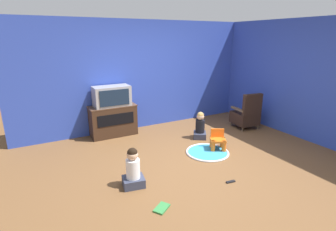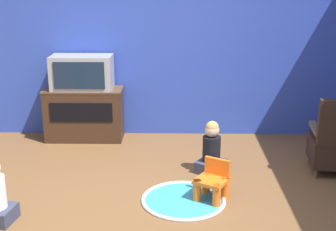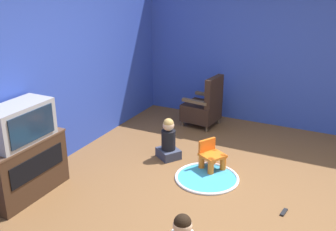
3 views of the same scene
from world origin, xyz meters
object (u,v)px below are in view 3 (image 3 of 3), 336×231
tv_cabinet (25,167)px  black_armchair (204,107)px  remote_control (284,212)px  child_watching_center (168,141)px  yellow_kid_chair (212,157)px  television (19,123)px

tv_cabinet → black_armchair: size_ratio=1.16×
black_armchair → tv_cabinet: bearing=-13.3°
tv_cabinet → remote_control: 3.03m
remote_control → child_watching_center: bearing=-102.7°
tv_cabinet → child_watching_center: bearing=-33.7°
tv_cabinet → yellow_kid_chair: (1.59, -1.75, -0.19)m
child_watching_center → yellow_kid_chair: bearing=-149.7°
television → child_watching_center: bearing=-33.5°
yellow_kid_chair → child_watching_center: size_ratio=0.66×
black_armchair → child_watching_center: black_armchair is taller
remote_control → black_armchair: bearing=-131.2°
television → remote_control: size_ratio=5.10×
black_armchair → child_watching_center: (-1.38, -0.01, -0.08)m
television → remote_control: (0.97, -2.84, -0.91)m
yellow_kid_chair → tv_cabinet: bearing=162.4°
television → black_armchair: television is taller
tv_cabinet → black_armchair: black_armchair is taller
child_watching_center → remote_control: bearing=-166.8°
child_watching_center → black_armchair: bearing=-55.9°
child_watching_center → remote_control: (-0.66, -1.76, -0.25)m
tv_cabinet → television: television is taller
yellow_kid_chair → child_watching_center: (0.04, 0.67, 0.09)m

